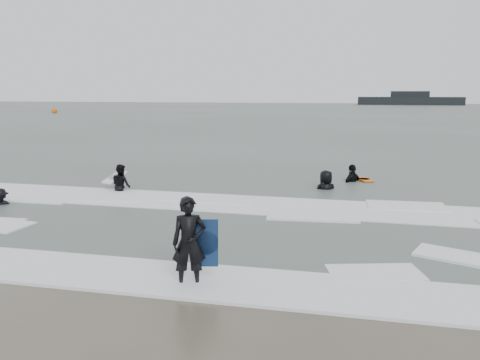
% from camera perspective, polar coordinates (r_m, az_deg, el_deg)
% --- Properties ---
extents(ground, '(320.00, 320.00, 0.00)m').
position_cam_1_polar(ground, '(10.51, -6.40, -10.86)').
color(ground, brown).
rests_on(ground, ground).
extents(sea, '(320.00, 320.00, 0.00)m').
position_cam_1_polar(sea, '(89.33, 11.25, 8.02)').
color(sea, '#47544C').
rests_on(sea, ground).
extents(surfer_centre, '(0.79, 0.65, 1.86)m').
position_cam_1_polar(surfer_centre, '(9.71, -6.11, -12.72)').
color(surfer_centre, black).
rests_on(surfer_centre, ground).
extents(surfer_wading, '(1.02, 0.97, 1.67)m').
position_cam_1_polar(surfer_wading, '(18.77, -14.22, -1.49)').
color(surfer_wading, black).
rests_on(surfer_wading, ground).
extents(surfer_breaker, '(1.09, 0.86, 1.48)m').
position_cam_1_polar(surfer_breaker, '(17.98, -27.08, -2.88)').
color(surfer_breaker, black).
rests_on(surfer_breaker, ground).
extents(surfer_right_near, '(1.07, 1.19, 1.95)m').
position_cam_1_polar(surfer_right_near, '(20.79, 13.52, -0.30)').
color(surfer_right_near, black).
rests_on(surfer_right_near, ground).
extents(surfer_right_far, '(1.13, 0.98, 1.96)m').
position_cam_1_polar(surfer_right_far, '(18.94, 10.39, -1.23)').
color(surfer_right_far, black).
rests_on(surfer_right_far, ground).
extents(surf_foam, '(30.03, 9.06, 0.09)m').
position_cam_1_polar(surf_foam, '(13.85, -1.24, -5.28)').
color(surf_foam, white).
rests_on(surf_foam, ground).
extents(bodyboards, '(10.47, 12.73, 1.25)m').
position_cam_1_polar(bodyboards, '(16.15, -0.24, -1.30)').
color(bodyboards, '#0F2348').
rests_on(bodyboards, ground).
extents(buoy, '(1.00, 1.00, 1.65)m').
position_cam_1_polar(buoy, '(94.35, -21.68, 7.83)').
color(buoy, '#CF5C09').
rests_on(buoy, ground).
extents(vessel_horizon, '(30.38, 5.43, 4.12)m').
position_cam_1_polar(vessel_horizon, '(152.55, 19.96, 9.15)').
color(vessel_horizon, black).
rests_on(vessel_horizon, ground).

